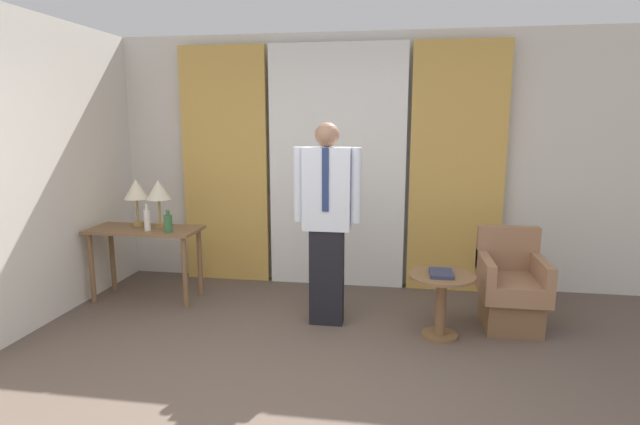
{
  "coord_description": "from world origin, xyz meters",
  "views": [
    {
      "loc": [
        0.66,
        -2.47,
        1.8
      ],
      "look_at": [
        0.02,
        1.57,
        1.03
      ],
      "focal_mm": 28.0,
      "sensor_mm": 36.0,
      "label": 1
    }
  ],
  "objects_px": {
    "table_lamp_left": "(136,191)",
    "person": "(327,216)",
    "book": "(441,273)",
    "bottle_near_edge": "(168,223)",
    "desk": "(145,241)",
    "table_lamp_right": "(159,191)",
    "side_table": "(441,295)",
    "armchair": "(511,290)",
    "bottle_by_lamp": "(147,220)"
  },
  "relations": [
    {
      "from": "table_lamp_left",
      "to": "person",
      "type": "distance_m",
      "value": 2.05
    },
    {
      "from": "table_lamp_left",
      "to": "book",
      "type": "xyz_separation_m",
      "value": [
        2.98,
        -0.59,
        -0.54
      ]
    },
    {
      "from": "bottle_near_edge",
      "to": "desk",
      "type": "bearing_deg",
      "value": 158.0
    },
    {
      "from": "table_lamp_right",
      "to": "side_table",
      "type": "relative_size",
      "value": 0.87
    },
    {
      "from": "table_lamp_left",
      "to": "desk",
      "type": "bearing_deg",
      "value": -40.52
    },
    {
      "from": "desk",
      "to": "person",
      "type": "height_order",
      "value": "person"
    },
    {
      "from": "bottle_near_edge",
      "to": "armchair",
      "type": "distance_m",
      "value": 3.21
    },
    {
      "from": "table_lamp_left",
      "to": "bottle_near_edge",
      "type": "bearing_deg",
      "value": -27.81
    },
    {
      "from": "table_lamp_left",
      "to": "bottle_near_edge",
      "type": "relative_size",
      "value": 2.2
    },
    {
      "from": "person",
      "to": "desk",
      "type": "bearing_deg",
      "value": 170.21
    },
    {
      "from": "table_lamp_left",
      "to": "armchair",
      "type": "relative_size",
      "value": 0.56
    },
    {
      "from": "bottle_near_edge",
      "to": "armchair",
      "type": "height_order",
      "value": "bottle_near_edge"
    },
    {
      "from": "armchair",
      "to": "side_table",
      "type": "height_order",
      "value": "armchair"
    },
    {
      "from": "desk",
      "to": "side_table",
      "type": "relative_size",
      "value": 2.01
    },
    {
      "from": "book",
      "to": "table_lamp_right",
      "type": "bearing_deg",
      "value": 167.91
    },
    {
      "from": "bottle_near_edge",
      "to": "bottle_by_lamp",
      "type": "distance_m",
      "value": 0.23
    },
    {
      "from": "desk",
      "to": "book",
      "type": "relative_size",
      "value": 4.34
    },
    {
      "from": "bottle_near_edge",
      "to": "bottle_by_lamp",
      "type": "bearing_deg",
      "value": 172.48
    },
    {
      "from": "bottle_near_edge",
      "to": "book",
      "type": "distance_m",
      "value": 2.58
    },
    {
      "from": "bottle_near_edge",
      "to": "side_table",
      "type": "height_order",
      "value": "bottle_near_edge"
    },
    {
      "from": "bottle_near_edge",
      "to": "side_table",
      "type": "distance_m",
      "value": 2.61
    },
    {
      "from": "desk",
      "to": "table_lamp_right",
      "type": "relative_size",
      "value": 2.3
    },
    {
      "from": "table_lamp_left",
      "to": "side_table",
      "type": "xyz_separation_m",
      "value": [
        2.99,
        -0.57,
        -0.73
      ]
    },
    {
      "from": "side_table",
      "to": "table_lamp_right",
      "type": "bearing_deg",
      "value": 168.32
    },
    {
      "from": "desk",
      "to": "bottle_by_lamp",
      "type": "relative_size",
      "value": 4.12
    },
    {
      "from": "table_lamp_left",
      "to": "bottle_by_lamp",
      "type": "height_order",
      "value": "table_lamp_left"
    },
    {
      "from": "table_lamp_left",
      "to": "bottle_near_edge",
      "type": "height_order",
      "value": "table_lamp_left"
    },
    {
      "from": "book",
      "to": "desk",
      "type": "bearing_deg",
      "value": 170.41
    },
    {
      "from": "desk",
      "to": "table_lamp_right",
      "type": "bearing_deg",
      "value": 40.52
    },
    {
      "from": "person",
      "to": "book",
      "type": "xyz_separation_m",
      "value": [
        0.97,
        -0.16,
        -0.42
      ]
    },
    {
      "from": "book",
      "to": "side_table",
      "type": "bearing_deg",
      "value": 60.61
    },
    {
      "from": "person",
      "to": "side_table",
      "type": "relative_size",
      "value": 3.26
    },
    {
      "from": "desk",
      "to": "armchair",
      "type": "height_order",
      "value": "armchair"
    },
    {
      "from": "table_lamp_right",
      "to": "armchair",
      "type": "height_order",
      "value": "table_lamp_right"
    },
    {
      "from": "desk",
      "to": "armchair",
      "type": "relative_size",
      "value": 1.29
    },
    {
      "from": "person",
      "to": "side_table",
      "type": "distance_m",
      "value": 1.16
    },
    {
      "from": "table_lamp_right",
      "to": "desk",
      "type": "bearing_deg",
      "value": -139.48
    },
    {
      "from": "desk",
      "to": "armchair",
      "type": "bearing_deg",
      "value": -2.15
    },
    {
      "from": "bottle_by_lamp",
      "to": "armchair",
      "type": "xyz_separation_m",
      "value": [
        3.4,
        -0.03,
        -0.52
      ]
    },
    {
      "from": "table_lamp_left",
      "to": "book",
      "type": "relative_size",
      "value": 1.88
    },
    {
      "from": "bottle_by_lamp",
      "to": "book",
      "type": "relative_size",
      "value": 1.05
    },
    {
      "from": "bottle_near_edge",
      "to": "side_table",
      "type": "relative_size",
      "value": 0.4
    },
    {
      "from": "bottle_near_edge",
      "to": "book",
      "type": "relative_size",
      "value": 0.86
    },
    {
      "from": "table_lamp_right",
      "to": "bottle_near_edge",
      "type": "distance_m",
      "value": 0.41
    },
    {
      "from": "person",
      "to": "armchair",
      "type": "distance_m",
      "value": 1.74
    },
    {
      "from": "bottle_by_lamp",
      "to": "armchair",
      "type": "distance_m",
      "value": 3.44
    },
    {
      "from": "bottle_near_edge",
      "to": "bottle_by_lamp",
      "type": "height_order",
      "value": "bottle_by_lamp"
    },
    {
      "from": "table_lamp_left",
      "to": "table_lamp_right",
      "type": "xyz_separation_m",
      "value": [
        0.24,
        0.0,
        0.0
      ]
    },
    {
      "from": "bottle_by_lamp",
      "to": "person",
      "type": "xyz_separation_m",
      "value": [
        1.8,
        -0.23,
        0.13
      ]
    },
    {
      "from": "bottle_near_edge",
      "to": "side_table",
      "type": "bearing_deg",
      "value": -7.51
    }
  ]
}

